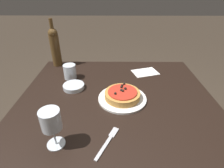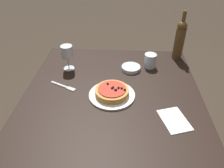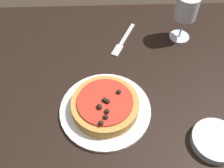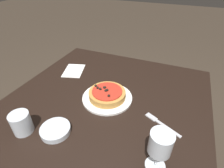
# 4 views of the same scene
# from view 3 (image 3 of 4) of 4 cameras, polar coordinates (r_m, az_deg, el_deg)

# --- Properties ---
(dining_table) EXTENTS (1.13, 1.07, 0.71)m
(dining_table) POSITION_cam_3_polar(r_m,az_deg,el_deg) (0.87, 0.85, -8.74)
(dining_table) COLOR black
(dining_table) RESTS_ON ground_plane
(dinner_plate) EXTENTS (0.27, 0.27, 0.01)m
(dinner_plate) POSITION_cam_3_polar(r_m,az_deg,el_deg) (0.79, -1.45, -5.91)
(dinner_plate) COLOR white
(dinner_plate) RESTS_ON dining_table
(pizza) EXTENTS (0.20, 0.20, 0.05)m
(pizza) POSITION_cam_3_polar(r_m,az_deg,el_deg) (0.77, -1.49, -4.88)
(pizza) COLOR #BC843D
(pizza) RESTS_ON dinner_plate
(wine_glass) EXTENTS (0.08, 0.08, 0.18)m
(wine_glass) POSITION_cam_3_polar(r_m,az_deg,el_deg) (0.97, 15.91, 15.44)
(wine_glass) COLOR silver
(wine_glass) RESTS_ON dining_table
(side_bowl) EXTENTS (0.13, 0.13, 0.03)m
(side_bowl) POSITION_cam_3_polar(r_m,az_deg,el_deg) (0.79, 21.56, -11.43)
(side_bowl) COLOR silver
(side_bowl) RESTS_ON dining_table
(fork) EXTENTS (0.10, 0.18, 0.00)m
(fork) POSITION_cam_3_polar(r_m,az_deg,el_deg) (1.00, 2.37, 9.27)
(fork) COLOR #B7B7BC
(fork) RESTS_ON dining_table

